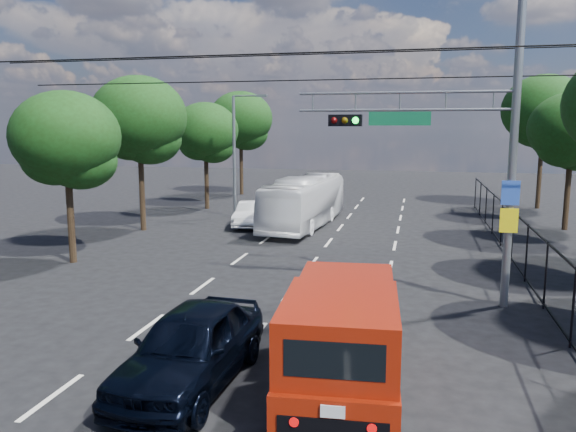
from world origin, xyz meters
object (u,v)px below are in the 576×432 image
(red_pickup, at_px, (343,331))
(white_bus, at_px, (305,202))
(white_van, at_px, (252,214))
(navy_hatchback, at_px, (191,347))
(signal_mast, at_px, (470,127))

(red_pickup, distance_m, white_bus, 18.70)
(white_van, bearing_deg, navy_hatchback, -82.62)
(navy_hatchback, bearing_deg, red_pickup, 14.90)
(white_bus, bearing_deg, red_pickup, -71.86)
(navy_hatchback, bearing_deg, signal_mast, 52.16)
(navy_hatchback, height_order, white_van, navy_hatchback)
(navy_hatchback, height_order, white_bus, white_bus)
(red_pickup, height_order, white_bus, white_bus)
(signal_mast, bearing_deg, red_pickup, -114.22)
(white_van, bearing_deg, red_pickup, -73.23)
(signal_mast, distance_m, white_bus, 14.53)
(red_pickup, distance_m, navy_hatchback, 3.13)
(signal_mast, height_order, white_bus, signal_mast)
(red_pickup, bearing_deg, navy_hatchback, -167.62)
(red_pickup, bearing_deg, white_bus, 103.72)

